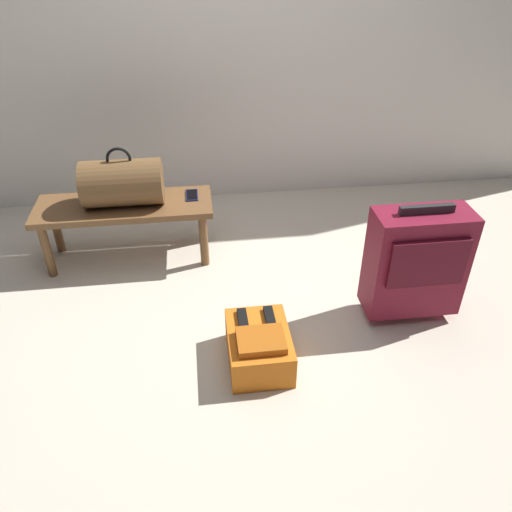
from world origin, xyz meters
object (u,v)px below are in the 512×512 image
bench (125,212)px  suitcase_upright_burgundy (416,262)px  duffel_bag_brown (122,183)px  backpack_orange (259,346)px  cell_phone (192,195)px

bench → suitcase_upright_burgundy: (1.46, -0.72, 0.01)m
duffel_bag_brown → suitcase_upright_burgundy: bearing=-26.4°
duffel_bag_brown → suitcase_upright_burgundy: size_ratio=0.69×
backpack_orange → suitcase_upright_burgundy: bearing=16.7°
suitcase_upright_burgundy → backpack_orange: bearing=-163.3°
backpack_orange → duffel_bag_brown: bearing=123.7°
bench → duffel_bag_brown: (0.01, -0.00, 0.19)m
duffel_bag_brown → cell_phone: bearing=7.4°
bench → suitcase_upright_burgundy: 1.63m
duffel_bag_brown → cell_phone: duffel_bag_brown is taller
suitcase_upright_burgundy → backpack_orange: (-0.81, -0.24, -0.23)m
bench → cell_phone: (0.39, 0.05, 0.06)m
backpack_orange → cell_phone: bearing=104.6°
cell_phone → bench: bearing=-172.9°
suitcase_upright_burgundy → backpack_orange: 0.87m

